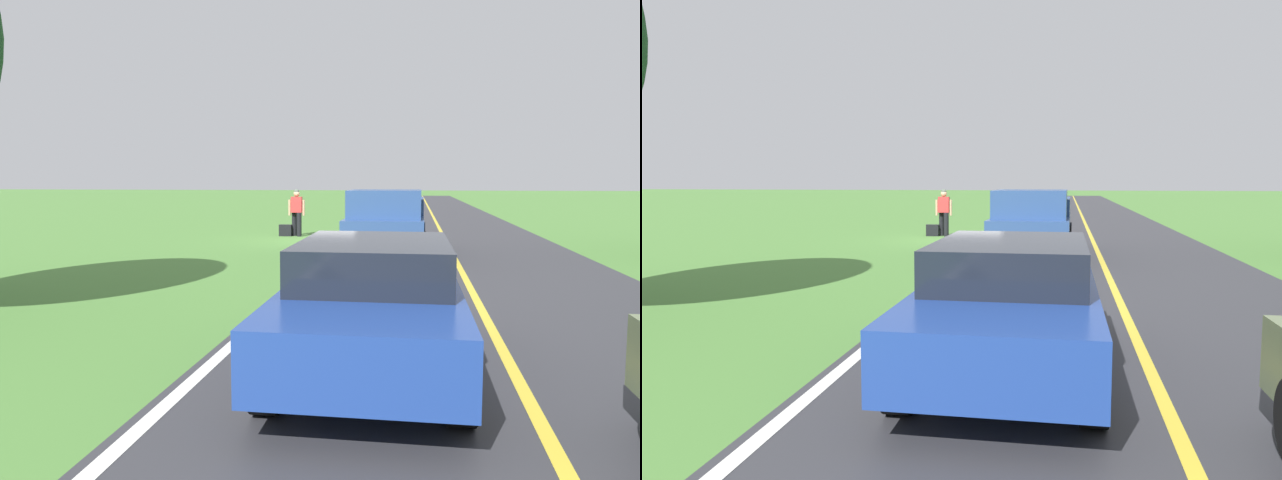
% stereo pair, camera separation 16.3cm
% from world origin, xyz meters
% --- Properties ---
extents(ground_plane, '(200.00, 200.00, 0.00)m').
position_xyz_m(ground_plane, '(0.00, 0.00, 0.00)').
color(ground_plane, '#4C7F38').
extents(road_surface, '(7.05, 120.00, 0.00)m').
position_xyz_m(road_surface, '(-4.30, 0.00, 0.00)').
color(road_surface, '#333338').
rests_on(road_surface, ground).
extents(lane_edge_line, '(0.16, 117.60, 0.00)m').
position_xyz_m(lane_edge_line, '(-0.95, 0.00, 0.01)').
color(lane_edge_line, silver).
rests_on(lane_edge_line, ground).
extents(lane_centre_line, '(0.14, 117.60, 0.00)m').
position_xyz_m(lane_centre_line, '(-4.30, 0.00, 0.01)').
color(lane_centre_line, gold).
rests_on(lane_centre_line, ground).
extents(hitchhiker_walking, '(0.62, 0.51, 1.75)m').
position_xyz_m(hitchhiker_walking, '(1.09, -1.35, 0.98)').
color(hitchhiker_walking, black).
rests_on(hitchhiker_walking, ground).
extents(suitcase_carried, '(0.47, 0.22, 0.43)m').
position_xyz_m(suitcase_carried, '(1.51, -1.25, 0.21)').
color(suitcase_carried, black).
rests_on(suitcase_carried, ground).
extents(pickup_truck_passing, '(2.15, 5.42, 1.82)m').
position_xyz_m(pickup_truck_passing, '(-2.47, 3.90, 0.97)').
color(pickup_truck_passing, '#2D4C84').
rests_on(pickup_truck_passing, ground).
extents(sedan_ahead_same_lane, '(1.93, 4.40, 1.41)m').
position_xyz_m(sedan_ahead_same_lane, '(-2.77, 13.91, 0.75)').
color(sedan_ahead_same_lane, navy).
rests_on(sedan_ahead_same_lane, ground).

